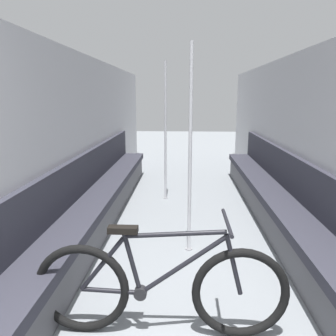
{
  "coord_description": "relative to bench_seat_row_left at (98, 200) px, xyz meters",
  "views": [
    {
      "loc": [
        -0.04,
        -0.52,
        1.65
      ],
      "look_at": [
        -0.23,
        3.32,
        0.8
      ],
      "focal_mm": 35.0,
      "sensor_mm": 36.0,
      "label": 1
    }
  ],
  "objects": [
    {
      "name": "grab_pole_far",
      "position": [
        0.83,
        1.07,
        0.75
      ],
      "size": [
        0.08,
        0.08,
        2.17
      ],
      "color": "gray",
      "rests_on": "ground"
    },
    {
      "name": "bench_seat_row_right",
      "position": [
        2.33,
        0.0,
        0.0
      ],
      "size": [
        0.45,
        5.54,
        0.93
      ],
      "color": "#4C4C51",
      "rests_on": "ground"
    },
    {
      "name": "bench_seat_row_left",
      "position": [
        0.0,
        0.0,
        0.0
      ],
      "size": [
        0.45,
        5.54,
        0.93
      ],
      "color": "#4C4C51",
      "rests_on": "ground"
    },
    {
      "name": "wall_left",
      "position": [
        -0.24,
        -0.13,
        0.79
      ],
      "size": [
        0.1,
        10.06,
        2.19
      ],
      "primitive_type": "cube",
      "color": "#B2B2B7",
      "rests_on": "ground"
    },
    {
      "name": "bicycle",
      "position": [
        0.97,
        -2.07,
        0.05
      ],
      "size": [
        1.76,
        0.46,
        0.86
      ],
      "rotation": [
        0.0,
        0.0,
        -0.26
      ],
      "color": "black",
      "rests_on": "ground"
    },
    {
      "name": "grab_pole_near",
      "position": [
        1.19,
        -0.75,
        0.75
      ],
      "size": [
        0.08,
        0.08,
        2.17
      ],
      "color": "gray",
      "rests_on": "ground"
    },
    {
      "name": "wall_right",
      "position": [
        2.58,
        -0.13,
        0.79
      ],
      "size": [
        0.1,
        10.06,
        2.19
      ],
      "primitive_type": "cube",
      "color": "#B2B2B7",
      "rests_on": "ground"
    }
  ]
}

